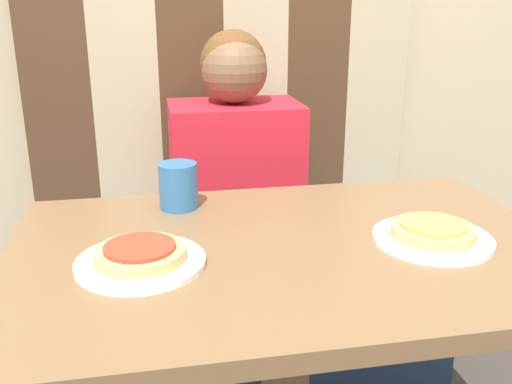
# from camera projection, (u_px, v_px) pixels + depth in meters

# --- Properties ---
(booth_seat) EXTENTS (1.25, 0.56, 0.49)m
(booth_seat) POSITION_uv_depth(u_px,v_px,m) (237.00, 304.00, 1.85)
(booth_seat) COLOR navy
(booth_seat) RESTS_ON ground_plane
(booth_backrest) EXTENTS (1.25, 0.07, 0.80)m
(booth_backrest) POSITION_uv_depth(u_px,v_px,m) (223.00, 95.00, 1.88)
(booth_backrest) COLOR #4C331E
(booth_backrest) RESTS_ON booth_seat
(dining_table) EXTENTS (1.06, 0.70, 0.74)m
(dining_table) POSITION_uv_depth(u_px,v_px,m) (287.00, 290.00, 1.12)
(dining_table) COLOR brown
(dining_table) RESTS_ON ground_plane
(person) EXTENTS (0.38, 0.26, 0.62)m
(person) POSITION_uv_depth(u_px,v_px,m) (235.00, 146.00, 1.69)
(person) COLOR red
(person) RESTS_ON booth_seat
(plate_left) EXTENTS (0.23, 0.23, 0.01)m
(plate_left) POSITION_uv_depth(u_px,v_px,m) (141.00, 262.00, 1.00)
(plate_left) COLOR white
(plate_left) RESTS_ON dining_table
(plate_right) EXTENTS (0.23, 0.23, 0.01)m
(plate_right) POSITION_uv_depth(u_px,v_px,m) (432.00, 239.00, 1.10)
(plate_right) COLOR white
(plate_right) RESTS_ON dining_table
(pizza_left) EXTENTS (0.16, 0.16, 0.03)m
(pizza_left) POSITION_uv_depth(u_px,v_px,m) (140.00, 253.00, 0.99)
(pizza_left) COLOR tan
(pizza_left) RESTS_ON plate_left
(pizza_right) EXTENTS (0.16, 0.16, 0.03)m
(pizza_right) POSITION_uv_depth(u_px,v_px,m) (433.00, 230.00, 1.09)
(pizza_right) COLOR tan
(pizza_right) RESTS_ON plate_right
(drinking_cup) EXTENTS (0.09, 0.09, 0.10)m
(drinking_cup) POSITION_uv_depth(u_px,v_px,m) (178.00, 186.00, 1.27)
(drinking_cup) COLOR #2D669E
(drinking_cup) RESTS_ON dining_table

